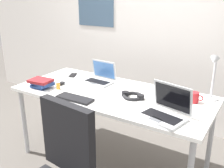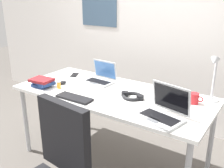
{
  "view_description": "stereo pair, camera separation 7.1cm",
  "coord_description": "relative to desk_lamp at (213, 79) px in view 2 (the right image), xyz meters",
  "views": [
    {
      "loc": [
        1.16,
        -1.87,
        1.6
      ],
      "look_at": [
        0.0,
        0.0,
        0.82
      ],
      "focal_mm": 41.6,
      "sensor_mm": 36.0,
      "label": 1
    },
    {
      "loc": [
        1.22,
        -1.83,
        1.6
      ],
      "look_at": [
        0.0,
        0.0,
        0.82
      ],
      "focal_mm": 41.6,
      "sensor_mm": 36.0,
      "label": 2
    }
  ],
  "objects": [
    {
      "name": "coffee_mug",
      "position": [
        -0.1,
        -0.11,
        -0.15
      ],
      "size": [
        0.11,
        0.08,
        0.09
      ],
      "color": "#B21E23",
      "rests_on": "desk"
    },
    {
      "name": "headphones",
      "position": [
        -0.58,
        -0.29,
        -0.18
      ],
      "size": [
        0.21,
        0.18,
        0.04
      ],
      "color": "black",
      "rests_on": "desk"
    },
    {
      "name": "cell_phone",
      "position": [
        -1.43,
        -0.08,
        -0.19
      ],
      "size": [
        0.12,
        0.15,
        0.01
      ],
      "primitive_type": "cube",
      "rotation": [
        0.0,
        0.0,
        0.45
      ],
      "color": "black",
      "rests_on": "desk"
    },
    {
      "name": "external_keyboard",
      "position": [
        -0.98,
        -0.59,
        -0.19
      ],
      "size": [
        0.33,
        0.12,
        0.02
      ],
      "primitive_type": "cube",
      "rotation": [
        0.0,
        0.0,
        0.01
      ],
      "color": "black",
      "rests_on": "desk"
    },
    {
      "name": "pill_bottle",
      "position": [
        -1.27,
        -0.47,
        -0.16
      ],
      "size": [
        0.04,
        0.04,
        0.08
      ],
      "color": "gold",
      "rests_on": "desk"
    },
    {
      "name": "wall_back",
      "position": [
        -0.8,
        0.82,
        0.36
      ],
      "size": [
        6.0,
        0.13,
        2.6
      ],
      "color": "silver",
      "rests_on": "ground_plane"
    },
    {
      "name": "book_stack",
      "position": [
        -1.44,
        -0.52,
        -0.15
      ],
      "size": [
        0.23,
        0.19,
        0.08
      ],
      "color": "navy",
      "rests_on": "desk"
    },
    {
      "name": "computer_mouse",
      "position": [
        -1.33,
        -0.37,
        -0.18
      ],
      "size": [
        0.08,
        0.11,
        0.03
      ],
      "primitive_type": "ellipsoid",
      "rotation": [
        0.0,
        0.0,
        -0.27
      ],
      "color": "black",
      "rests_on": "desk"
    },
    {
      "name": "desk_lamp",
      "position": [
        0.0,
        0.0,
        0.0
      ],
      "size": [
        0.12,
        0.18,
        0.4
      ],
      "color": "silver",
      "rests_on": "desk"
    },
    {
      "name": "laptop_front_right",
      "position": [
        -0.21,
        -0.5,
        -0.15
      ],
      "size": [
        0.37,
        0.33,
        0.24
      ],
      "color": "#B7BABC",
      "rests_on": "desk"
    },
    {
      "name": "ground_plane",
      "position": [
        -0.8,
        -0.28,
        -0.94
      ],
      "size": [
        12.0,
        12.0,
        0.0
      ],
      "primitive_type": "plane",
      "color": "#56514C"
    },
    {
      "name": "laptop_back_right",
      "position": [
        -1.05,
        -0.11,
        -0.15
      ],
      "size": [
        0.3,
        0.25,
        0.21
      ],
      "color": "#B7BABC",
      "rests_on": "desk"
    },
    {
      "name": "desk",
      "position": [
        -0.8,
        -0.28,
        -0.25
      ],
      "size": [
        1.8,
        0.8,
        0.74
      ],
      "color": "white",
      "rests_on": "ground_plane"
    }
  ]
}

